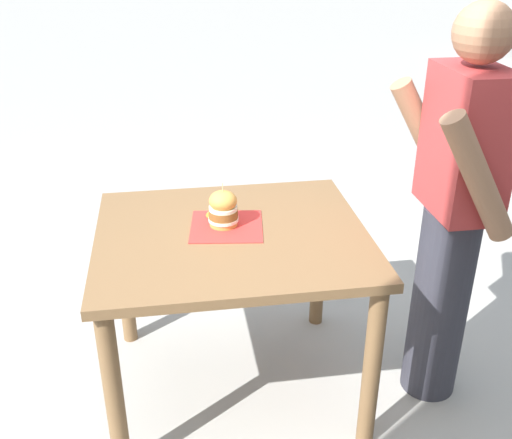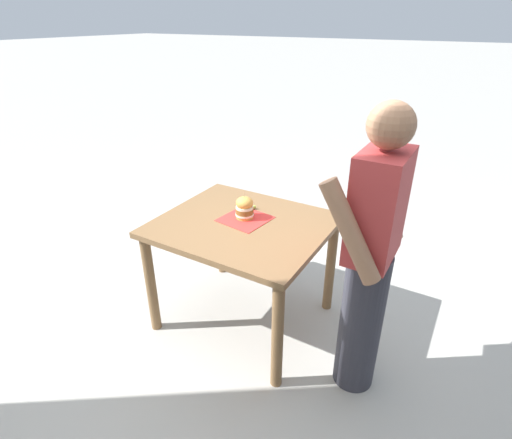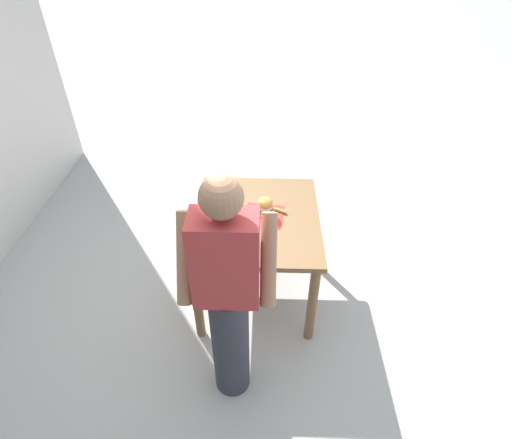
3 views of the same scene
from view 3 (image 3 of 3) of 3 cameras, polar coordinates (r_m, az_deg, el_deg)
The scene contains 6 objects.
ground_plane at distance 3.57m, azimuth 0.05°, elevation -9.74°, with size 80.00×80.00×0.00m, color #ADAAA3.
patio_table at distance 3.11m, azimuth 0.05°, elevation -1.39°, with size 0.96×1.10×0.79m.
serving_paper at distance 3.04m, azimuth 1.05°, elevation 0.61°, with size 0.29×0.29×0.00m, color red.
sandwich at distance 3.00m, azimuth 1.30°, elevation 1.88°, with size 0.12×0.12×0.19m.
pickle_spear at distance 3.07m, azimuth 3.44°, elevation 1.29°, with size 0.02×0.02×0.10m, color #8EA83D.
diner_across_table at distance 2.34m, azimuth -4.07°, elevation -10.91°, with size 0.55×0.35×1.69m.
Camera 3 is at (-0.07, 2.40, 2.64)m, focal length 28.00 mm.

